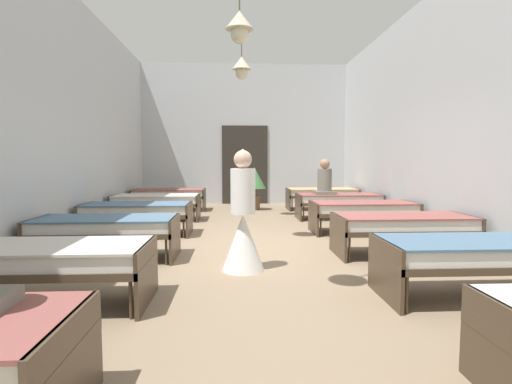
% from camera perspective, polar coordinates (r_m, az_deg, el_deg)
% --- Properties ---
extents(ground_plane, '(6.84, 12.44, 0.10)m').
position_cam_1_polar(ground_plane, '(6.45, -0.25, -7.91)').
color(ground_plane, '#8C755B').
extents(room_shell, '(6.64, 12.04, 4.27)m').
position_cam_1_polar(room_shell, '(7.67, -0.77, 10.55)').
color(room_shell, silver).
rests_on(room_shell, ground).
extents(bed_left_row_1, '(1.90, 0.84, 0.57)m').
position_cam_1_polar(bed_left_row_1, '(4.17, -28.23, -8.56)').
color(bed_left_row_1, '#473828').
rests_on(bed_left_row_1, ground).
extents(bed_right_row_1, '(1.90, 0.84, 0.57)m').
position_cam_1_polar(bed_right_row_1, '(4.47, 29.44, -7.75)').
color(bed_right_row_1, '#473828').
rests_on(bed_right_row_1, ground).
extents(bed_left_row_2, '(1.90, 0.84, 0.57)m').
position_cam_1_polar(bed_left_row_2, '(5.76, -20.86, -4.77)').
color(bed_left_row_2, '#473828').
rests_on(bed_left_row_2, ground).
extents(bed_right_row_2, '(1.90, 0.84, 0.57)m').
position_cam_1_polar(bed_right_row_2, '(5.98, 20.45, -4.43)').
color(bed_right_row_2, '#473828').
rests_on(bed_right_row_2, ground).
extents(bed_left_row_3, '(1.90, 0.84, 0.57)m').
position_cam_1_polar(bed_left_row_3, '(7.42, -16.77, -2.61)').
color(bed_left_row_3, '#473828').
rests_on(bed_left_row_3, ground).
extents(bed_right_row_3, '(1.90, 0.84, 0.57)m').
position_cam_1_polar(bed_right_row_3, '(7.59, 15.21, -2.42)').
color(bed_right_row_3, '#473828').
rests_on(bed_right_row_3, ground).
extents(bed_left_row_4, '(1.90, 0.84, 0.57)m').
position_cam_1_polar(bed_left_row_4, '(9.11, -14.19, -1.24)').
color(bed_left_row_4, '#473828').
rests_on(bed_left_row_4, ground).
extents(bed_right_row_4, '(1.90, 0.84, 0.57)m').
position_cam_1_polar(bed_right_row_4, '(9.25, 11.83, -1.11)').
color(bed_right_row_4, '#473828').
rests_on(bed_right_row_4, ground).
extents(bed_left_row_5, '(1.90, 0.84, 0.57)m').
position_cam_1_polar(bed_left_row_5, '(10.81, -12.42, -0.30)').
color(bed_left_row_5, '#473828').
rests_on(bed_left_row_5, ground).
extents(bed_right_row_5, '(1.90, 0.84, 0.57)m').
position_cam_1_polar(bed_right_row_5, '(10.93, 9.49, -0.20)').
color(bed_right_row_5, '#473828').
rests_on(bed_right_row_5, ground).
extents(nurse_near_aisle, '(0.52, 0.52, 1.49)m').
position_cam_1_polar(nurse_near_aisle, '(4.83, -1.89, -5.16)').
color(nurse_near_aisle, white).
rests_on(nurse_near_aisle, ground).
extents(patient_seated_secondary, '(0.44, 0.44, 0.80)m').
position_cam_1_polar(patient_seated_secondary, '(9.05, 9.88, 1.52)').
color(patient_seated_secondary, slate).
rests_on(patient_seated_secondary, bed_right_row_4).
extents(potted_plant, '(0.62, 0.62, 1.16)m').
position_cam_1_polar(potted_plant, '(10.68, -0.24, 1.58)').
color(potted_plant, brown).
rests_on(potted_plant, ground).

